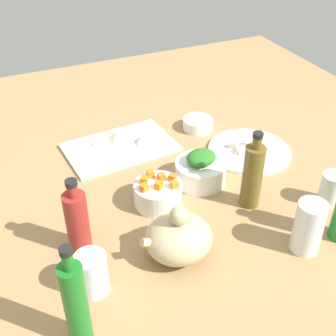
{
  "coord_description": "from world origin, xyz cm",
  "views": [
    {
      "loc": [
        40.49,
        90.98,
        79.33
      ],
      "look_at": [
        0.0,
        0.0,
        8.0
      ],
      "focal_mm": 46.82,
      "sensor_mm": 36.0,
      "label": 1
    }
  ],
  "objects_px": {
    "cutting_board": "(120,147)",
    "plate_tofu": "(249,151)",
    "bottle_0": "(77,221)",
    "bottle_1": "(76,304)",
    "bowl_greens": "(200,172)",
    "bowl_carrots": "(158,194)",
    "teapot": "(179,237)",
    "bowl_small_side": "(198,124)",
    "drinking_glass_0": "(331,189)",
    "drinking_glass_1": "(92,273)",
    "drinking_glass_2": "(308,227)",
    "bottle_3": "(252,175)"
  },
  "relations": [
    {
      "from": "cutting_board",
      "to": "plate_tofu",
      "type": "xyz_separation_m",
      "value": [
        -0.36,
        0.19,
        0.0
      ]
    },
    {
      "from": "bottle_0",
      "to": "bottle_1",
      "type": "distance_m",
      "value": 0.25
    },
    {
      "from": "bowl_greens",
      "to": "bottle_0",
      "type": "relative_size",
      "value": 0.72
    },
    {
      "from": "bowl_carrots",
      "to": "teapot",
      "type": "xyz_separation_m",
      "value": [
        0.03,
        0.19,
        0.02
      ]
    },
    {
      "from": "cutting_board",
      "to": "bowl_small_side",
      "type": "bearing_deg",
      "value": -177.9
    },
    {
      "from": "drinking_glass_0",
      "to": "drinking_glass_1",
      "type": "distance_m",
      "value": 0.66
    },
    {
      "from": "bowl_greens",
      "to": "drinking_glass_1",
      "type": "relative_size",
      "value": 1.46
    },
    {
      "from": "plate_tofu",
      "to": "drinking_glass_2",
      "type": "bearing_deg",
      "value": 75.28
    },
    {
      "from": "plate_tofu",
      "to": "drinking_glass_2",
      "type": "relative_size",
      "value": 1.9
    },
    {
      "from": "bowl_carrots",
      "to": "drinking_glass_2",
      "type": "relative_size",
      "value": 0.95
    },
    {
      "from": "bowl_greens",
      "to": "cutting_board",
      "type": "bearing_deg",
      "value": -59.21
    },
    {
      "from": "bottle_3",
      "to": "drinking_glass_0",
      "type": "distance_m",
      "value": 0.22
    },
    {
      "from": "bottle_3",
      "to": "bottle_0",
      "type": "bearing_deg",
      "value": -2.9
    },
    {
      "from": "bowl_small_side",
      "to": "teapot",
      "type": "distance_m",
      "value": 0.58
    },
    {
      "from": "bottle_3",
      "to": "bowl_greens",
      "type": "bearing_deg",
      "value": -61.73
    },
    {
      "from": "cutting_board",
      "to": "bowl_small_side",
      "type": "distance_m",
      "value": 0.28
    },
    {
      "from": "teapot",
      "to": "plate_tofu",
      "type": "bearing_deg",
      "value": -142.26
    },
    {
      "from": "cutting_board",
      "to": "drinking_glass_1",
      "type": "distance_m",
      "value": 0.56
    },
    {
      "from": "bottle_0",
      "to": "bowl_carrots",
      "type": "bearing_deg",
      "value": -161.83
    },
    {
      "from": "cutting_board",
      "to": "plate_tofu",
      "type": "bearing_deg",
      "value": 152.84
    },
    {
      "from": "bowl_greens",
      "to": "drinking_glass_2",
      "type": "xyz_separation_m",
      "value": [
        -0.1,
        0.33,
        0.04
      ]
    },
    {
      "from": "bowl_small_side",
      "to": "teapot",
      "type": "height_order",
      "value": "teapot"
    },
    {
      "from": "bowl_greens",
      "to": "drinking_glass_2",
      "type": "relative_size",
      "value": 1.07
    },
    {
      "from": "drinking_glass_1",
      "to": "teapot",
      "type": "bearing_deg",
      "value": -174.84
    },
    {
      "from": "teapot",
      "to": "cutting_board",
      "type": "bearing_deg",
      "value": -92.64
    },
    {
      "from": "drinking_glass_0",
      "to": "bowl_greens",
      "type": "bearing_deg",
      "value": -39.69
    },
    {
      "from": "bowl_greens",
      "to": "bottle_3",
      "type": "distance_m",
      "value": 0.17
    },
    {
      "from": "bowl_carrots",
      "to": "bottle_0",
      "type": "relative_size",
      "value": 0.64
    },
    {
      "from": "drinking_glass_0",
      "to": "bowl_carrots",
      "type": "bearing_deg",
      "value": -23.7
    },
    {
      "from": "bowl_small_side",
      "to": "teapot",
      "type": "xyz_separation_m",
      "value": [
        0.3,
        0.5,
        0.03
      ]
    },
    {
      "from": "drinking_glass_2",
      "to": "bottle_0",
      "type": "bearing_deg",
      "value": -24.1
    },
    {
      "from": "drinking_glass_1",
      "to": "drinking_glass_2",
      "type": "distance_m",
      "value": 0.5
    },
    {
      "from": "bowl_greens",
      "to": "teapot",
      "type": "relative_size",
      "value": 0.83
    },
    {
      "from": "bowl_greens",
      "to": "bowl_small_side",
      "type": "relative_size",
      "value": 1.44
    },
    {
      "from": "drinking_glass_1",
      "to": "drinking_glass_0",
      "type": "bearing_deg",
      "value": -177.99
    },
    {
      "from": "bottle_1",
      "to": "drinking_glass_1",
      "type": "relative_size",
      "value": 2.51
    },
    {
      "from": "cutting_board",
      "to": "bottle_1",
      "type": "height_order",
      "value": "bottle_1"
    },
    {
      "from": "bowl_small_side",
      "to": "drinking_glass_0",
      "type": "bearing_deg",
      "value": 106.01
    },
    {
      "from": "drinking_glass_0",
      "to": "drinking_glass_2",
      "type": "relative_size",
      "value": 0.69
    },
    {
      "from": "bowl_carrots",
      "to": "drinking_glass_1",
      "type": "relative_size",
      "value": 1.3
    },
    {
      "from": "bottle_0",
      "to": "bottle_1",
      "type": "bearing_deg",
      "value": 75.63
    },
    {
      "from": "teapot",
      "to": "bottle_1",
      "type": "distance_m",
      "value": 0.3
    },
    {
      "from": "cutting_board",
      "to": "bowl_carrots",
      "type": "height_order",
      "value": "bowl_carrots"
    },
    {
      "from": "bowl_carrots",
      "to": "bottle_1",
      "type": "distance_m",
      "value": 0.43
    },
    {
      "from": "bottle_1",
      "to": "drinking_glass_2",
      "type": "bearing_deg",
      "value": -177.74
    },
    {
      "from": "bowl_small_side",
      "to": "drinking_glass_0",
      "type": "height_order",
      "value": "drinking_glass_0"
    },
    {
      "from": "bowl_greens",
      "to": "bottle_3",
      "type": "bearing_deg",
      "value": 118.27
    },
    {
      "from": "bowl_carrots",
      "to": "drinking_glass_2",
      "type": "bearing_deg",
      "value": 130.86
    },
    {
      "from": "bottle_3",
      "to": "teapot",
      "type": "bearing_deg",
      "value": 19.53
    },
    {
      "from": "bowl_small_side",
      "to": "drinking_glass_0",
      "type": "relative_size",
      "value": 1.08
    }
  ]
}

